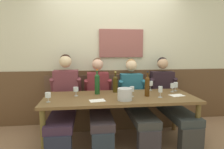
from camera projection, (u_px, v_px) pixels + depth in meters
ground_plane at (121, 148)px, 2.90m from camera, size 6.80×6.80×0.02m
room_wall_back at (112, 50)px, 3.78m from camera, size 6.80×0.12×2.80m
wood_wainscot_panel at (112, 96)px, 3.85m from camera, size 6.80×0.03×1.02m
wall_bench at (114, 111)px, 3.67m from camera, size 2.52×0.42×0.94m
dining_table at (120, 101)px, 2.94m from camera, size 2.22×0.87×0.73m
person_right_seat at (64, 98)px, 3.17m from camera, size 0.53×1.30×1.34m
person_center_left_seat at (99, 99)px, 3.23m from camera, size 0.48×1.30×1.27m
person_center_right_seat at (136, 99)px, 3.29m from camera, size 0.49×1.29×1.25m
person_left_seat at (170, 98)px, 3.35m from camera, size 0.52×1.29×1.28m
ice_bucket at (125, 94)px, 2.70m from camera, size 0.20×0.20×0.17m
wine_bottle_clear_water at (97, 83)px, 3.05m from camera, size 0.08×0.08×0.39m
wine_bottle_green_tall at (147, 86)px, 2.92m from camera, size 0.07×0.07×0.38m
wine_bottle_amber_mid at (115, 84)px, 3.18m from camera, size 0.08×0.08×0.34m
wine_glass_mid_right at (132, 90)px, 2.90m from camera, size 0.07×0.07×0.15m
wine_glass_center_front at (76, 90)px, 2.94m from camera, size 0.08×0.08×0.13m
wine_glass_by_bottle at (151, 84)px, 3.32m from camera, size 0.07×0.07×0.16m
wine_glass_near_bucket at (176, 85)px, 3.29m from camera, size 0.07×0.07×0.14m
wine_glass_mid_left at (48, 95)px, 2.61m from camera, size 0.07×0.07×0.13m
wine_glass_left_end at (160, 90)px, 2.85m from camera, size 0.06×0.06×0.16m
wine_glass_right_end at (172, 86)px, 3.20m from camera, size 0.07×0.07×0.14m
tasting_sheet_left_guest at (177, 95)px, 2.98m from camera, size 0.24×0.19×0.00m
tasting_sheet_right_guest at (97, 101)px, 2.69m from camera, size 0.23×0.18×0.00m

